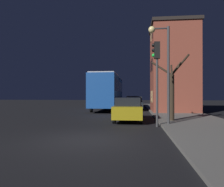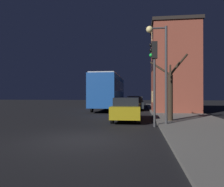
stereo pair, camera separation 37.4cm
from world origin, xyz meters
name	(u,v)px [view 1 (the left image)]	position (x,y,z in m)	size (l,w,h in m)	color
ground_plane	(87,140)	(0.00, 0.00, 0.00)	(120.00, 120.00, 0.00)	black
brick_building	(173,68)	(5.46, 13.51, 4.34)	(4.37, 4.91, 8.39)	brown
streetlamp	(163,58)	(3.33, 4.09, 3.74)	(1.16, 0.38, 5.40)	#38383A
traffic_light	(156,66)	(2.96, 3.63, 3.25)	(0.43, 0.24, 4.54)	#38383A
bare_tree	(172,90)	(4.08, 5.68, 2.02)	(2.19, 1.72, 4.01)	#2D2319
bus	(108,90)	(-1.30, 16.30, 2.26)	(2.55, 11.00, 3.82)	#194793
car_near_lane	(128,109)	(1.36, 6.16, 0.79)	(1.75, 4.52, 1.53)	olive
car_mid_lane	(134,103)	(1.66, 15.94, 0.77)	(1.87, 3.83, 1.52)	black
car_far_lane	(133,101)	(1.35, 24.42, 0.80)	(1.73, 4.22, 1.52)	#B21E19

